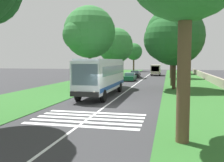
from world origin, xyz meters
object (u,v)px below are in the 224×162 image
(trailing_car_1, at_px, (135,74))
(roadside_tree_right_0, at_px, (174,42))
(coach_bus, at_px, (102,75))
(utility_pole, at_px, (172,58))
(roadside_tree_right_3, at_px, (171,41))
(roadside_tree_right_1, at_px, (173,38))
(trailing_minibus_0, at_px, (156,69))
(roadside_tree_left_0, at_px, (115,46))
(roadside_tree_left_1, at_px, (89,34))
(trailing_car_0, at_px, (130,77))
(roadside_tree_left_2, at_px, (133,52))

(trailing_car_1, relative_size, roadside_tree_right_0, 0.35)
(coach_bus, relative_size, utility_pole, 1.51)
(trailing_car_1, distance_m, roadside_tree_right_3, 9.89)
(trailing_car_1, distance_m, roadside_tree_right_0, 19.68)
(coach_bus, xyz_separation_m, roadside_tree_right_1, (7.36, -7.03, 4.20))
(coach_bus, bearing_deg, trailing_minibus_0, -5.73)
(coach_bus, height_order, trailing_car_1, coach_bus)
(roadside_tree_left_0, relative_size, roadside_tree_left_1, 0.96)
(roadside_tree_left_1, bearing_deg, coach_bus, -153.80)
(trailing_car_0, relative_size, roadside_tree_left_1, 0.40)
(roadside_tree_right_0, relative_size, roadside_tree_right_1, 1.20)
(trailing_car_1, bearing_deg, trailing_minibus_0, -26.70)
(trailing_car_1, relative_size, roadside_tree_left_0, 0.42)
(roadside_tree_right_1, relative_size, utility_pole, 1.37)
(roadside_tree_left_2, distance_m, roadside_tree_right_0, 17.57)
(utility_pole, bearing_deg, roadside_tree_left_1, 109.83)
(roadside_tree_right_0, xyz_separation_m, roadside_tree_right_1, (-37.10, 0.86, -2.12))
(trailing_car_0, relative_size, roadside_tree_right_1, 0.42)
(roadside_tree_right_0, bearing_deg, trailing_minibus_0, 153.00)
(trailing_minibus_0, relative_size, roadside_tree_right_3, 0.58)
(roadside_tree_left_2, bearing_deg, roadside_tree_left_1, -179.07)
(coach_bus, xyz_separation_m, trailing_car_0, (18.86, -0.01, -1.48))
(coach_bus, bearing_deg, roadside_tree_left_1, 26.20)
(trailing_car_0, height_order, trailing_car_1, same)
(roadside_tree_right_0, distance_m, roadside_tree_right_1, 37.17)
(coach_bus, height_order, trailing_minibus_0, coach_bus)
(trailing_minibus_0, height_order, roadside_tree_right_1, roadside_tree_right_1)
(coach_bus, height_order, roadside_tree_right_1, roadside_tree_right_1)
(roadside_tree_right_1, height_order, roadside_tree_right_3, roadside_tree_right_3)
(trailing_minibus_0, bearing_deg, roadside_tree_right_1, -173.25)
(trailing_car_0, height_order, roadside_tree_left_0, roadside_tree_left_0)
(roadside_tree_left_2, bearing_deg, roadside_tree_right_1, -166.69)
(trailing_car_1, height_order, trailing_minibus_0, trailing_minibus_0)
(roadside_tree_left_0, bearing_deg, coach_bus, -170.62)
(roadside_tree_left_0, height_order, roadside_tree_left_1, roadside_tree_left_1)
(utility_pole, bearing_deg, roadside_tree_left_2, 14.48)
(roadside_tree_right_0, bearing_deg, roadside_tree_left_0, 144.52)
(coach_bus, relative_size, trailing_minibus_0, 1.86)
(roadside_tree_right_3, bearing_deg, trailing_car_1, 80.88)
(trailing_minibus_0, relative_size, roadside_tree_left_0, 0.58)
(trailing_car_0, distance_m, roadside_tree_left_2, 38.43)
(roadside_tree_right_1, height_order, utility_pole, roadside_tree_right_1)
(roadside_tree_left_1, relative_size, roadside_tree_right_0, 0.88)
(utility_pole, bearing_deg, trailing_car_0, 44.09)
(roadside_tree_right_1, bearing_deg, trailing_minibus_0, 6.75)
(coach_bus, distance_m, trailing_minibus_0, 36.28)
(trailing_car_0, height_order, roadside_tree_right_1, roadside_tree_right_1)
(roadside_tree_right_3, bearing_deg, coach_bus, 165.82)
(coach_bus, bearing_deg, roadside_tree_left_0, 9.38)
(trailing_car_1, height_order, utility_pole, utility_pole)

